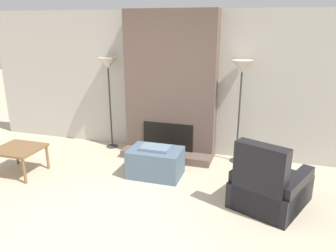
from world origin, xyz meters
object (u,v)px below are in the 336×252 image
Objects in this scene: armchair at (268,188)px; floor_lamp_left at (108,68)px; floor_lamp_right at (242,72)px; ottoman at (156,162)px; side_table at (19,151)px.

floor_lamp_left is (-2.99, 1.41, 1.29)m from armchair.
floor_lamp_right is at bearing -45.12° from armchair.
floor_lamp_right is at bearing 38.99° from ottoman.
armchair reaches higher than ottoman.
floor_lamp_right reaches higher than ottoman.
side_table is at bearing -165.26° from ottoman.
armchair is 0.69× the size of floor_lamp_right.
armchair is at bearing -68.72° from floor_lamp_right.
ottoman is 1.80m from armchair.
side_table is at bearing -155.37° from floor_lamp_right.
armchair is (1.74, -0.44, 0.03)m from ottoman.
ottoman is 2.22m from side_table.
floor_lamp_left reaches higher than armchair.
floor_lamp_left is 2.44m from floor_lamp_right.
side_table is (-2.14, -0.56, 0.16)m from ottoman.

